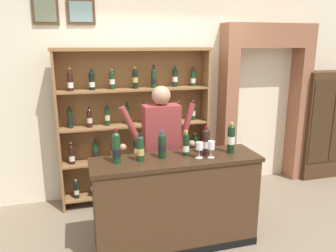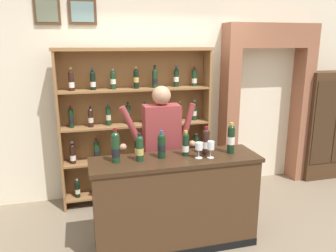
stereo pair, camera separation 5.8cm
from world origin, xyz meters
name	(u,v)px [view 2 (the right image)]	position (x,y,z in m)	size (l,w,h in m)	color
ground_plane	(188,242)	(0.00, 0.00, -0.01)	(14.00, 14.00, 0.02)	#7A6B56
back_wall	(156,66)	(0.00, 1.51, 1.78)	(12.00, 0.19, 3.57)	beige
wine_shelf	(136,123)	(-0.35, 1.20, 1.07)	(2.00, 0.29, 2.05)	olive
archway_doorway	(264,95)	(1.62, 1.37, 1.35)	(1.39, 0.45, 2.37)	#935B42
side_cabinet	(326,125)	(2.68, 1.24, 0.84)	(0.81, 0.39, 1.68)	#422B19
tasting_counter	(175,202)	(-0.15, 0.00, 0.49)	(1.72, 0.51, 0.98)	#422B19
shopkeeper	(162,141)	(-0.17, 0.51, 1.02)	(0.89, 0.22, 1.65)	#2D3347
tasting_bottle_vin_santo	(116,147)	(-0.74, 0.03, 1.13)	(0.08, 0.08, 0.34)	#19381E
tasting_bottle_riserva	(140,148)	(-0.51, 0.01, 1.11)	(0.08, 0.08, 0.28)	#19381E
tasting_bottle_bianco	(162,145)	(-0.28, 0.05, 1.11)	(0.08, 0.08, 0.28)	black
tasting_bottle_prosecco	(186,144)	(-0.03, 0.05, 1.10)	(0.07, 0.07, 0.26)	black
tasting_bottle_grappa	(206,141)	(0.19, 0.05, 1.12)	(0.08, 0.08, 0.30)	black
tasting_bottle_super_tuscan	(231,138)	(0.45, 0.00, 1.14)	(0.08, 0.08, 0.33)	black
wine_glass_right	(199,147)	(0.07, -0.06, 1.09)	(0.07, 0.07, 0.16)	silver
wine_glass_spare	(211,146)	(0.19, -0.08, 1.10)	(0.07, 0.07, 0.17)	silver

